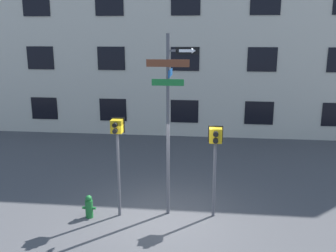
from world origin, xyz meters
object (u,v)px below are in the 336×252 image
(street_sign_pole, at_px, (170,111))
(pedestrian_signal_left, at_px, (117,142))
(fire_hydrant, at_px, (89,207))
(pedestrian_signal_right, at_px, (215,147))

(street_sign_pole, relative_size, pedestrian_signal_left, 1.79)
(fire_hydrant, bearing_deg, street_sign_pole, 12.25)
(pedestrian_signal_left, distance_m, fire_hydrant, 1.92)
(street_sign_pole, relative_size, pedestrian_signal_right, 1.94)
(pedestrian_signal_left, bearing_deg, pedestrian_signal_right, 5.26)
(pedestrian_signal_right, xyz_separation_m, fire_hydrant, (-3.27, -0.43, -1.63))
(pedestrian_signal_right, bearing_deg, pedestrian_signal_left, -174.74)
(street_sign_pole, bearing_deg, pedestrian_signal_left, -169.30)
(pedestrian_signal_left, distance_m, pedestrian_signal_right, 2.51)
(pedestrian_signal_left, height_order, fire_hydrant, pedestrian_signal_left)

